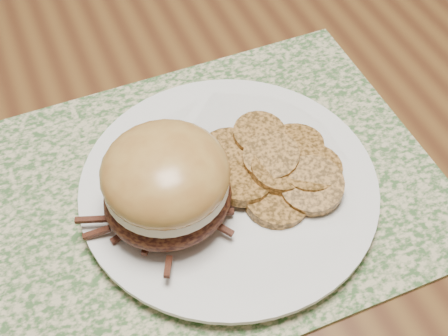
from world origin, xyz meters
The scene contains 5 objects.
dining_table centered at (0.00, 0.00, 0.67)m, with size 1.50×0.90×0.75m.
placemat centered at (0.07, -0.22, 0.75)m, with size 0.45×0.33×0.00m, color #3A5C2F.
dinner_plate centered at (0.09, -0.24, 0.76)m, with size 0.26×0.26×0.02m, color white.
pork_sandwich centered at (0.03, -0.24, 0.81)m, with size 0.13×0.13×0.09m.
roasted_potatoes centered at (0.14, -0.24, 0.78)m, with size 0.14×0.15×0.03m.
Camera 1 is at (-0.05, -0.55, 1.23)m, focal length 50.00 mm.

